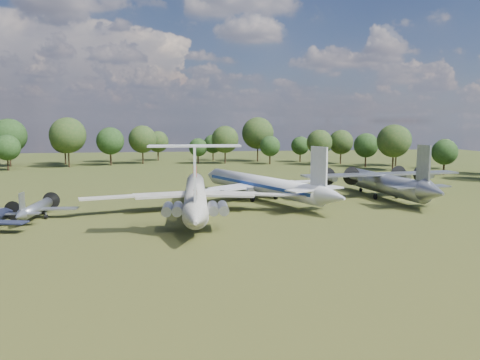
{
  "coord_description": "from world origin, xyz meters",
  "views": [
    {
      "loc": [
        0.15,
        -77.6,
        14.75
      ],
      "look_at": [
        11.39,
        -1.28,
        5.0
      ],
      "focal_mm": 35.0,
      "sensor_mm": 36.0,
      "label": 1
    }
  ],
  "objects": [
    {
      "name": "person_on_il62",
      "position": [
        3.18,
        -16.32,
        5.41
      ],
      "size": [
        0.68,
        0.59,
        1.57
      ],
      "primitive_type": "imported",
      "rotation": [
        0.0,
        0.0,
        2.69
      ],
      "color": "#94644B",
      "rests_on": "il62_airliner"
    },
    {
      "name": "il62_airliner",
      "position": [
        3.84,
        -3.38,
        2.31
      ],
      "size": [
        38.65,
        48.96,
        4.63
      ],
      "primitive_type": null,
      "rotation": [
        0.0,
        0.0,
        -0.05
      ],
      "color": "silver",
      "rests_on": "ground"
    },
    {
      "name": "ground",
      "position": [
        0.0,
        0.0,
        0.0
      ],
      "size": [
        300.0,
        300.0,
        0.0
      ],
      "primitive_type": "plane",
      "color": "#233C14",
      "rests_on": "ground"
    },
    {
      "name": "tu104_jet",
      "position": [
        16.72,
        7.78,
        2.27
      ],
      "size": [
        49.95,
        55.51,
        4.54
      ],
      "primitive_type": null,
      "rotation": [
        0.0,
        0.0,
        0.43
      ],
      "color": "silver",
      "rests_on": "ground"
    },
    {
      "name": "an12_transport",
      "position": [
        40.42,
        6.29,
        2.36
      ],
      "size": [
        35.58,
        38.94,
        4.71
      ],
      "primitive_type": null,
      "rotation": [
        0.0,
        0.0,
        0.1
      ],
      "color": "gray",
      "rests_on": "ground"
    },
    {
      "name": "small_prop_northwest",
      "position": [
        -20.32,
        -4.1,
        1.2
      ],
      "size": [
        13.11,
        17.17,
        2.4
      ],
      "primitive_type": null,
      "rotation": [
        0.0,
        0.0,
        -0.07
      ],
      "color": "#96989D",
      "rests_on": "ground"
    }
  ]
}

